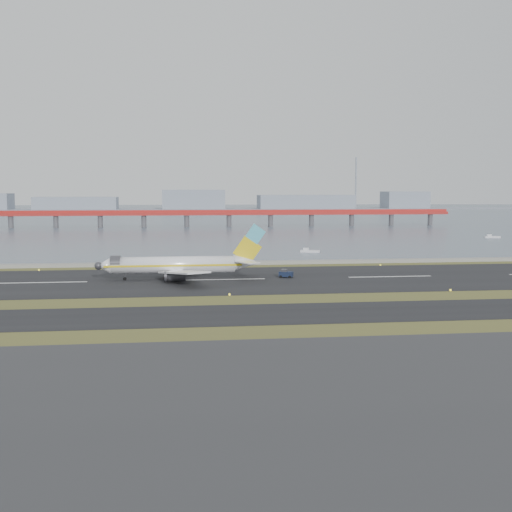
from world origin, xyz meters
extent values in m
plane|color=#394E1B|center=(0.00, 0.00, 0.00)|extent=(1000.00, 1000.00, 0.00)
cube|color=#2E2F31|center=(0.00, -55.00, 0.05)|extent=(1000.00, 50.00, 0.10)
cube|color=black|center=(0.00, -12.00, 0.05)|extent=(1000.00, 18.00, 0.10)
cube|color=black|center=(0.00, 30.00, 0.05)|extent=(1000.00, 45.00, 0.10)
cube|color=gray|center=(0.00, 60.00, 0.50)|extent=(1000.00, 2.50, 1.00)
cube|color=#4C596D|center=(0.00, 460.00, 0.00)|extent=(1400.00, 800.00, 1.30)
cube|color=#A21F1B|center=(20.00, 250.00, 7.50)|extent=(260.00, 5.00, 1.60)
cube|color=#A21F1B|center=(20.00, 250.00, 9.00)|extent=(260.00, 0.40, 1.40)
cylinder|color=#4C4C51|center=(-76.00, 250.00, 3.00)|extent=(2.80, 2.80, 7.00)
cylinder|color=#4C4C51|center=(20.00, 250.00, 3.00)|extent=(2.80, 2.80, 7.00)
cylinder|color=#4C4C51|center=(116.00, 250.00, 3.00)|extent=(2.80, 2.80, 7.00)
cube|color=gray|center=(0.00, 620.00, 0.00)|extent=(1400.00, 80.00, 1.00)
cube|color=gray|center=(-120.00, 620.00, 7.00)|extent=(90.00, 35.00, 14.00)
cube|color=gray|center=(10.00, 620.00, 11.00)|extent=(70.00, 35.00, 22.00)
cube|color=gray|center=(140.00, 620.00, 8.00)|extent=(110.00, 35.00, 16.00)
cube|color=gray|center=(260.00, 620.00, 10.00)|extent=(50.00, 35.00, 20.00)
cylinder|color=gray|center=(200.00, 620.00, 30.00)|extent=(1.80, 1.80, 60.00)
cylinder|color=white|center=(-10.83, 31.39, 3.50)|extent=(28.00, 3.80, 3.80)
cone|color=white|center=(-26.43, 31.39, 3.50)|extent=(3.20, 3.80, 3.80)
cone|color=white|center=(5.37, 31.39, 3.80)|extent=(5.00, 3.80, 3.80)
cube|color=yellow|center=(-10.83, 29.47, 3.50)|extent=(31.00, 0.06, 0.45)
cube|color=yellow|center=(-10.83, 33.31, 3.50)|extent=(31.00, 0.06, 0.45)
cube|color=white|center=(-8.63, 22.89, 2.80)|extent=(11.31, 15.89, 1.66)
cube|color=white|center=(-8.63, 39.89, 2.80)|extent=(11.31, 15.89, 1.66)
cylinder|color=#38383D|center=(-10.33, 25.39, 1.60)|extent=(4.20, 2.10, 2.10)
cylinder|color=#38383D|center=(-10.33, 37.39, 1.60)|extent=(4.20, 2.10, 2.10)
cube|color=yellow|center=(6.17, 31.39, 6.70)|extent=(6.80, 0.35, 6.85)
cube|color=#49B2D0|center=(8.07, 31.39, 10.40)|extent=(4.85, 0.37, 4.90)
cube|color=white|center=(5.67, 27.59, 4.30)|extent=(5.64, 6.80, 0.22)
cube|color=white|center=(5.67, 35.19, 4.30)|extent=(5.64, 6.80, 0.22)
cylinder|color=black|center=(-21.83, 31.39, 0.45)|extent=(0.80, 0.28, 0.80)
cylinder|color=black|center=(-9.33, 28.59, 0.55)|extent=(1.00, 0.38, 1.00)
cylinder|color=black|center=(-9.33, 34.19, 0.55)|extent=(1.00, 0.38, 1.00)
cube|color=#121B32|center=(15.30, 31.56, 0.89)|extent=(3.61, 2.86, 1.19)
cube|color=#38383D|center=(14.94, 31.71, 1.68)|extent=(1.85, 1.90, 0.69)
cylinder|color=black|center=(14.00, 31.25, 0.35)|extent=(0.75, 0.54, 0.69)
cylinder|color=black|center=(14.60, 32.71, 0.35)|extent=(0.75, 0.54, 0.69)
cylinder|color=black|center=(16.01, 30.41, 0.35)|extent=(0.75, 0.54, 0.69)
cylinder|color=black|center=(16.61, 31.87, 0.35)|extent=(0.75, 0.54, 0.69)
cube|color=silver|center=(33.90, 92.37, 0.36)|extent=(6.64, 3.73, 0.81)
cube|color=silver|center=(32.60, 92.76, 1.09)|extent=(2.15, 1.91, 0.81)
cube|color=silver|center=(126.60, 147.93, 0.37)|extent=(6.71, 3.50, 0.82)
cube|color=silver|center=(125.27, 148.26, 1.10)|extent=(2.13, 1.86, 0.82)
camera|label=1|loc=(-10.18, -115.26, 20.20)|focal=45.00mm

